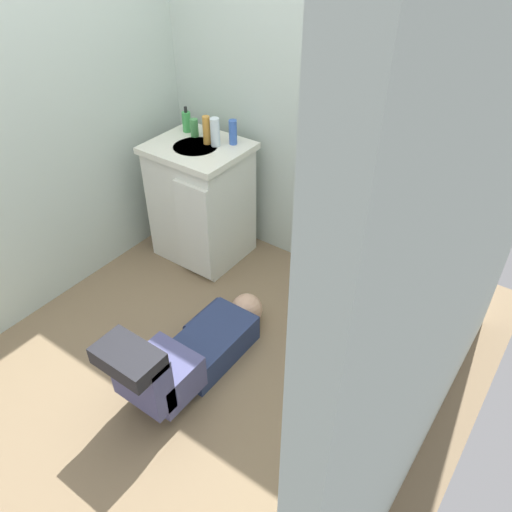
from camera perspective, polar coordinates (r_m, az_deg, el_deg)
ground_plane at (r=2.95m, az=-4.99°, el=-11.02°), size 2.72×3.12×0.04m
wall_back at (r=3.03m, az=7.70°, el=18.23°), size 2.38×0.08×2.40m
wall_left at (r=3.04m, az=-23.99°, el=15.49°), size 0.08×2.12×2.40m
wall_right at (r=1.75m, az=23.02°, el=-0.09°), size 0.08×2.12×2.40m
toilet at (r=2.92m, az=15.06°, el=-2.57°), size 0.36×0.46×0.75m
vanity_cabinet at (r=3.42m, az=-6.18°, el=6.21°), size 0.60×0.53×0.82m
faucet at (r=3.32m, az=-5.07°, el=14.00°), size 0.02×0.02×0.10m
person_plumber at (r=2.71m, az=-7.70°, el=-10.77°), size 0.39×1.06×0.52m
tissue_box at (r=2.75m, az=16.38°, el=5.69°), size 0.22×0.11×0.10m
toiletry_bag at (r=2.72m, az=19.29°, el=4.73°), size 0.12×0.09×0.11m
soap_dispenser at (r=3.41m, az=-7.85°, el=14.83°), size 0.06×0.06×0.17m
bottle_green at (r=3.34m, az=-6.99°, el=14.20°), size 0.05×0.05×0.11m
bottle_white at (r=3.31m, az=-5.67°, el=14.07°), size 0.05×0.05×0.11m
bottle_amber at (r=3.22m, az=-5.62°, el=13.98°), size 0.05×0.05×0.18m
bottle_clear at (r=3.19m, az=-4.65°, el=13.78°), size 0.06×0.06×0.18m
bottle_blue at (r=3.21m, az=-2.62°, el=13.81°), size 0.05×0.05×0.15m
paper_towel_roll at (r=2.95m, az=6.42°, el=-7.64°), size 0.11×0.11×0.21m
toilet_paper_roll at (r=2.52m, az=10.73°, el=-21.29°), size 0.11×0.11×0.10m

